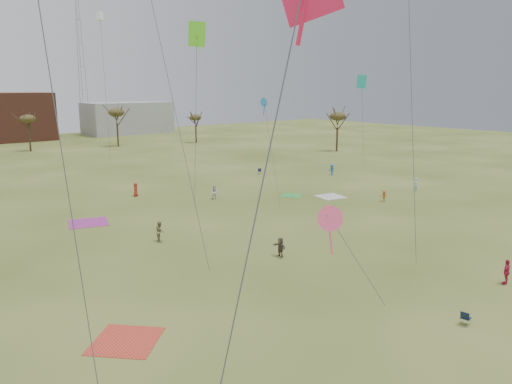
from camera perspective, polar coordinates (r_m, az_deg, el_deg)
ground at (r=31.84m, az=14.41°, el=-13.29°), size 260.00×260.00×0.00m
spectator_fore_a at (r=38.54m, az=27.20°, el=-8.29°), size 1.12×0.64×1.80m
spectator_fore_b at (r=44.33m, az=-11.15°, el=-4.52°), size 0.92×1.05×1.83m
spectator_fore_c at (r=39.71m, az=2.84°, el=-6.44°), size 0.58×1.54×1.62m
flyer_mid_b at (r=60.37m, az=14.69°, el=-0.43°), size 0.62×0.97×1.43m
flyer_mid_c at (r=67.31m, az=18.14°, el=0.80°), size 0.75×0.59×1.79m
spectator_mid_e at (r=59.77m, az=-4.85°, el=-0.04°), size 1.06×1.07×1.74m
flyer_far_b at (r=63.04m, az=-13.87°, el=0.27°), size 0.88×0.99×1.70m
flyer_far_c at (r=76.98m, az=8.82°, el=2.60°), size 0.66×1.11×1.70m
blanket_red at (r=28.55m, az=-14.95°, el=-16.45°), size 4.81×4.81×0.03m
blanket_cream at (r=61.84m, az=8.70°, el=-0.54°), size 3.73×3.73×0.03m
blanket_plum at (r=52.35m, az=-18.99°, el=-3.42°), size 4.69×4.69×0.03m
blanket_olive at (r=61.91m, az=4.15°, el=-0.42°), size 3.62×3.62×0.03m
camp_chair_center at (r=31.61m, az=23.25°, el=-13.62°), size 0.61×0.57×0.87m
camp_chair_right at (r=76.95m, az=0.42°, el=2.30°), size 0.73×0.74×0.87m
kites_aloft at (r=48.99m, az=-10.74°, el=19.15°), size 64.82×72.98×27.17m
building_grey at (r=148.97m, az=-14.73°, el=8.35°), size 24.00×12.00×9.00m
radio_tower at (r=151.32m, az=-19.73°, el=13.68°), size 1.51×1.72×41.00m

